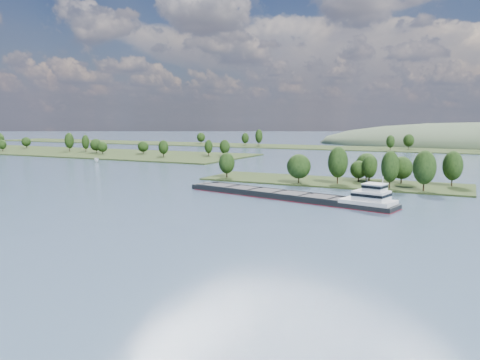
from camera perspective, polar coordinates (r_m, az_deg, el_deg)
The scene contains 6 objects.
ground at distance 126.98m, azimuth 3.82°, elevation -3.57°, with size 1800.00×1800.00×0.00m, color #3A4C65.
tree_island at distance 179.86m, azimuth 13.12°, elevation 0.85°, with size 100.00×31.36×14.93m.
left_bank at distance 377.03m, azimuth -21.00°, elevation 3.33°, with size 300.00×80.00×15.59m.
back_shoreline at distance 397.75m, azimuth 20.64°, elevation 3.51°, with size 900.00×60.00×16.28m.
cargo_barge at distance 142.50m, azimuth 7.00°, elevation -1.92°, with size 71.20×23.47×9.61m.
motorboat at distance 279.08m, azimuth -17.07°, elevation 2.34°, with size 2.49×6.61×2.55m, color silver.
Camera 1 is at (47.48, 4.70, 23.96)m, focal length 35.00 mm.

